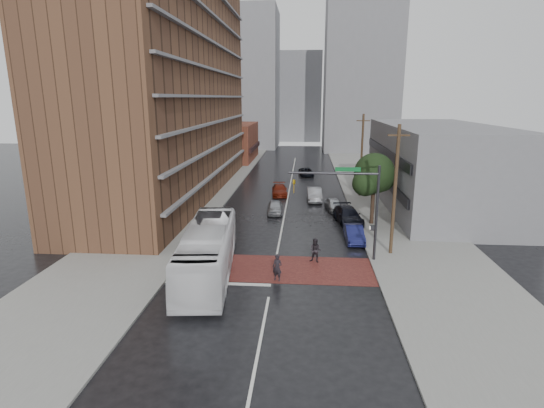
# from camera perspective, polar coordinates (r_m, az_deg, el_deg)

# --- Properties ---
(ground) EXTENTS (160.00, 160.00, 0.00)m
(ground) POSITION_cam_1_polar(r_m,az_deg,el_deg) (30.13, 0.22, -9.04)
(ground) COLOR black
(ground) RESTS_ON ground
(crosswalk) EXTENTS (14.00, 5.00, 0.02)m
(crosswalk) POSITION_cam_1_polar(r_m,az_deg,el_deg) (30.58, 0.29, -8.66)
(crosswalk) COLOR maroon
(crosswalk) RESTS_ON ground
(sidewalk_west) EXTENTS (9.00, 90.00, 0.15)m
(sidewalk_west) POSITION_cam_1_polar(r_m,az_deg,el_deg) (55.61, -9.69, 1.68)
(sidewalk_west) COLOR gray
(sidewalk_west) RESTS_ON ground
(sidewalk_east) EXTENTS (9.00, 90.00, 0.15)m
(sidewalk_east) POSITION_cam_1_polar(r_m,az_deg,el_deg) (54.74, 14.36, 1.24)
(sidewalk_east) COLOR gray
(sidewalk_east) RESTS_ON ground
(apartment_block) EXTENTS (10.00, 44.00, 28.00)m
(apartment_block) POSITION_cam_1_polar(r_m,az_deg,el_deg) (54.12, -13.25, 16.03)
(apartment_block) COLOR brown
(apartment_block) RESTS_ON ground
(storefront_west) EXTENTS (8.00, 16.00, 7.00)m
(storefront_west) POSITION_cam_1_polar(r_m,az_deg,el_deg) (83.25, -5.25, 8.29)
(storefront_west) COLOR brown
(storefront_west) RESTS_ON ground
(building_east) EXTENTS (11.00, 26.00, 9.00)m
(building_east) POSITION_cam_1_polar(r_m,az_deg,el_deg) (50.29, 21.24, 4.75)
(building_east) COLOR slate
(building_east) RESTS_ON ground
(distant_tower_west) EXTENTS (18.00, 16.00, 32.00)m
(distant_tower_west) POSITION_cam_1_polar(r_m,az_deg,el_deg) (106.93, -4.25, 16.29)
(distant_tower_west) COLOR slate
(distant_tower_west) RESTS_ON ground
(distant_tower_east) EXTENTS (16.00, 14.00, 36.00)m
(distant_tower_east) POSITION_cam_1_polar(r_m,az_deg,el_deg) (100.52, 11.92, 17.33)
(distant_tower_east) COLOR slate
(distant_tower_east) RESTS_ON ground
(distant_tower_center) EXTENTS (12.00, 10.00, 24.00)m
(distant_tower_center) POSITION_cam_1_polar(r_m,az_deg,el_deg) (122.64, 3.71, 14.15)
(distant_tower_center) COLOR slate
(distant_tower_center) RESTS_ON ground
(street_tree) EXTENTS (4.20, 4.10, 6.90)m
(street_tree) POSITION_cam_1_polar(r_m,az_deg,el_deg) (40.80, 13.59, 3.67)
(street_tree) COLOR #332319
(street_tree) RESTS_ON ground
(signal_mast) EXTENTS (6.50, 0.30, 7.20)m
(signal_mast) POSITION_cam_1_polar(r_m,az_deg,el_deg) (31.18, 11.37, 0.64)
(signal_mast) COLOR #2D2D33
(signal_mast) RESTS_ON ground
(utility_pole_near) EXTENTS (1.60, 0.26, 10.00)m
(utility_pole_near) POSITION_cam_1_polar(r_m,az_deg,el_deg) (33.02, 16.20, 1.82)
(utility_pole_near) COLOR #473321
(utility_pole_near) RESTS_ON ground
(utility_pole_far) EXTENTS (1.60, 0.26, 10.00)m
(utility_pole_far) POSITION_cam_1_polar(r_m,az_deg,el_deg) (52.49, 11.95, 6.46)
(utility_pole_far) COLOR #473321
(utility_pole_far) RESTS_ON ground
(transit_bus) EXTENTS (4.24, 12.90, 3.53)m
(transit_bus) POSITION_cam_1_polar(r_m,az_deg,el_deg) (29.20, -8.61, -6.26)
(transit_bus) COLOR white
(transit_bus) RESTS_ON ground
(pedestrian_a) EXTENTS (0.79, 0.66, 1.83)m
(pedestrian_a) POSITION_cam_1_polar(r_m,az_deg,el_deg) (28.37, 0.71, -8.55)
(pedestrian_a) COLOR black
(pedestrian_a) RESTS_ON ground
(pedestrian_b) EXTENTS (1.08, 0.97, 1.83)m
(pedestrian_b) POSITION_cam_1_polar(r_m,az_deg,el_deg) (31.55, 5.86, -6.24)
(pedestrian_b) COLOR black
(pedestrian_b) RESTS_ON ground
(car_travel_a) EXTENTS (1.74, 3.94, 1.32)m
(car_travel_a) POSITION_cam_1_polar(r_m,az_deg,el_deg) (44.57, 0.40, -0.43)
(car_travel_a) COLOR #A6A8AD
(car_travel_a) RESTS_ON ground
(car_travel_b) EXTENTS (1.83, 4.76, 1.55)m
(car_travel_b) POSITION_cam_1_polar(r_m,az_deg,el_deg) (50.15, 5.72, 1.28)
(car_travel_b) COLOR #9E9FA5
(car_travel_b) RESTS_ON ground
(car_travel_c) EXTENTS (2.26, 4.71, 1.32)m
(car_travel_c) POSITION_cam_1_polar(r_m,az_deg,el_deg) (52.85, 1.03, 1.89)
(car_travel_c) COLOR maroon
(car_travel_c) RESTS_ON ground
(suv_travel) EXTENTS (2.60, 4.55, 1.20)m
(suv_travel) POSITION_cam_1_polar(r_m,az_deg,el_deg) (66.48, 4.63, 4.32)
(suv_travel) COLOR black
(suv_travel) RESTS_ON ground
(car_parked_near) EXTENTS (1.53, 4.18, 1.37)m
(car_parked_near) POSITION_cam_1_polar(r_m,az_deg,el_deg) (36.54, 10.99, -3.95)
(car_parked_near) COLOR #16194E
(car_parked_near) RESTS_ON ground
(car_parked_mid) EXTENTS (2.96, 5.47, 1.51)m
(car_parked_mid) POSITION_cam_1_polar(r_m,az_deg,el_deg) (41.79, 10.19, -1.51)
(car_parked_mid) COLOR black
(car_parked_mid) RESTS_ON ground
(car_parked_far) EXTENTS (2.21, 4.06, 1.31)m
(car_parked_far) POSITION_cam_1_polar(r_m,az_deg,el_deg) (46.25, 8.29, -0.05)
(car_parked_far) COLOR #ADB0B5
(car_parked_far) RESTS_ON ground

